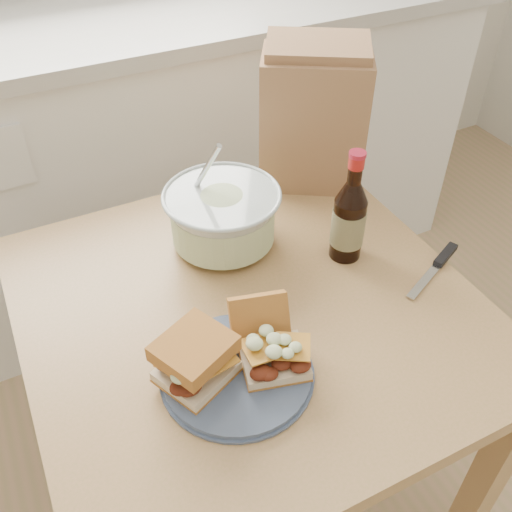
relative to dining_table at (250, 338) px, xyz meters
name	(u,v)px	position (x,y,z in m)	size (l,w,h in m)	color
cabinet_run	(106,168)	(-0.06, 0.94, -0.12)	(2.50, 0.64, 0.94)	white
dining_table	(250,338)	(0.00, 0.00, 0.00)	(0.83, 0.83, 0.69)	tan
plate	(237,372)	(-0.09, -0.14, 0.11)	(0.25, 0.25, 0.02)	#465471
sandwich_left	(195,359)	(-0.16, -0.12, 0.16)	(0.14, 0.14, 0.08)	beige
sandwich_right	(269,343)	(-0.03, -0.14, 0.15)	(0.13, 0.17, 0.09)	beige
coleslaw_bowl	(223,219)	(0.03, 0.19, 0.16)	(0.24, 0.24, 0.24)	#B3C1BF
beer_bottle	(349,219)	(0.24, 0.04, 0.19)	(0.07, 0.07, 0.24)	black
knife	(440,261)	(0.40, -0.07, 0.11)	(0.18, 0.10, 0.01)	silver
paper_bag	(313,120)	(0.32, 0.32, 0.26)	(0.24, 0.15, 0.31)	#936747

